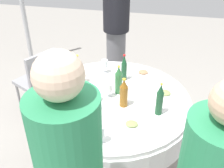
% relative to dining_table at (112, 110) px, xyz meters
% --- Properties ---
extents(ground_plane, '(10.00, 10.00, 0.00)m').
position_rel_dining_table_xyz_m(ground_plane, '(0.00, 0.00, -0.59)').
color(ground_plane, gray).
extents(dining_table, '(1.46, 1.46, 0.74)m').
position_rel_dining_table_xyz_m(dining_table, '(0.00, 0.00, 0.00)').
color(dining_table, white).
rests_on(dining_table, ground_plane).
extents(bottle_dark_green_north, '(0.06, 0.06, 0.30)m').
position_rel_dining_table_xyz_m(bottle_dark_green_north, '(0.43, -0.15, 0.28)').
color(bottle_dark_green_north, '#194728').
rests_on(bottle_dark_green_north, dining_table).
extents(bottle_green_front, '(0.06, 0.06, 0.31)m').
position_rel_dining_table_xyz_m(bottle_green_front, '(-0.55, -0.25, 0.29)').
color(bottle_green_front, '#2D6B38').
rests_on(bottle_green_front, dining_table).
extents(bottle_dark_green_inner, '(0.06, 0.06, 0.28)m').
position_rel_dining_table_xyz_m(bottle_dark_green_inner, '(0.05, 0.33, 0.27)').
color(bottle_dark_green_inner, '#194728').
rests_on(bottle_dark_green_inner, dining_table).
extents(bottle_amber_west, '(0.07, 0.07, 0.27)m').
position_rel_dining_table_xyz_m(bottle_amber_west, '(0.12, -0.10, 0.27)').
color(bottle_amber_west, '#8C5619').
rests_on(bottle_amber_west, dining_table).
extents(bottle_green_mid, '(0.07, 0.07, 0.28)m').
position_rel_dining_table_xyz_m(bottle_green_mid, '(0.04, 0.09, 0.28)').
color(bottle_green_mid, '#2D6B38').
rests_on(bottle_green_mid, dining_table).
extents(bottle_clear_south, '(0.06, 0.06, 0.26)m').
position_rel_dining_table_xyz_m(bottle_clear_south, '(-0.13, -0.25, 0.27)').
color(bottle_clear_south, silver).
rests_on(bottle_clear_south, dining_table).
extents(bottle_amber_rear, '(0.07, 0.07, 0.31)m').
position_rel_dining_table_xyz_m(bottle_amber_rear, '(-0.37, 0.16, 0.29)').
color(bottle_amber_rear, '#8C5619').
rests_on(bottle_amber_rear, dining_table).
extents(wine_glass_west, '(0.06, 0.06, 0.15)m').
position_rel_dining_table_xyz_m(wine_glass_west, '(-0.17, 0.43, 0.25)').
color(wine_glass_west, white).
rests_on(wine_glass_west, dining_table).
extents(wine_glass_mid, '(0.07, 0.07, 0.15)m').
position_rel_dining_table_xyz_m(wine_glass_mid, '(0.04, -0.58, 0.25)').
color(wine_glass_mid, white).
rests_on(wine_glass_mid, dining_table).
extents(wine_glass_south, '(0.07, 0.07, 0.14)m').
position_rel_dining_table_xyz_m(wine_glass_south, '(-0.03, 0.00, 0.24)').
color(wine_glass_south, white).
rests_on(wine_glass_south, dining_table).
extents(wine_glass_rear, '(0.07, 0.07, 0.15)m').
position_rel_dining_table_xyz_m(wine_glass_rear, '(-0.14, -0.10, 0.25)').
color(wine_glass_rear, white).
rests_on(wine_glass_rear, dining_table).
extents(plate_east, '(0.20, 0.20, 0.04)m').
position_rel_dining_table_xyz_m(plate_east, '(-0.36, -0.09, 0.16)').
color(plate_east, white).
rests_on(plate_east, dining_table).
extents(plate_left, '(0.26, 0.26, 0.04)m').
position_rel_dining_table_xyz_m(plate_left, '(0.46, 0.14, 0.16)').
color(plate_left, white).
rests_on(plate_left, dining_table).
extents(plate_right, '(0.22, 0.22, 0.04)m').
position_rel_dining_table_xyz_m(plate_right, '(0.23, 0.48, 0.16)').
color(plate_right, white).
rests_on(plate_right, dining_table).
extents(plate_far, '(0.22, 0.22, 0.04)m').
position_rel_dining_table_xyz_m(plate_far, '(0.24, -0.36, 0.16)').
color(plate_far, white).
rests_on(plate_far, dining_table).
extents(knife_front, '(0.12, 0.15, 0.00)m').
position_rel_dining_table_xyz_m(knife_front, '(-0.33, 0.39, 0.15)').
color(knife_front, silver).
rests_on(knife_front, dining_table).
extents(folded_napkin, '(0.17, 0.17, 0.02)m').
position_rel_dining_table_xyz_m(folded_napkin, '(-0.16, 0.26, 0.16)').
color(folded_napkin, white).
rests_on(folded_napkin, dining_table).
extents(person_north, '(0.34, 0.34, 1.62)m').
position_rel_dining_table_xyz_m(person_north, '(-0.23, 1.33, 0.26)').
color(person_north, slate).
rests_on(person_north, ground_plane).
extents(chair_south, '(0.54, 0.54, 0.87)m').
position_rel_dining_table_xyz_m(chair_south, '(-0.99, 0.51, -0.07)').
color(chair_south, '#99999E').
rests_on(chair_south, ground_plane).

